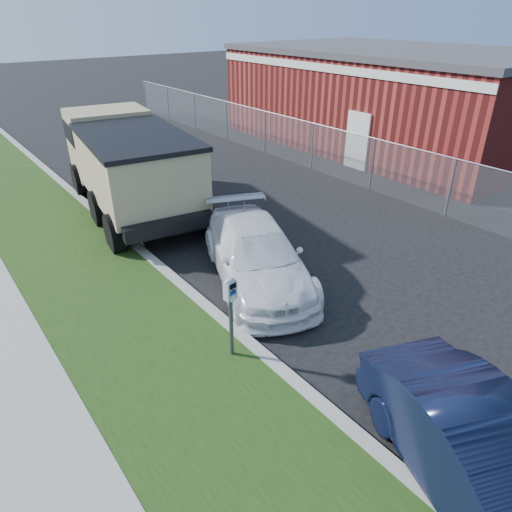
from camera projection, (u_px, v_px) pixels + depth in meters
ground at (332, 294)px, 10.27m from camera, size 120.00×120.00×0.00m
streetside at (50, 343)px, 8.65m from camera, size 6.12×50.00×0.15m
chainlink_fence at (313, 137)px, 17.77m from camera, size 0.06×30.06×30.00m
brick_building at (392, 95)px, 21.27m from camera, size 9.20×14.20×4.17m
parking_meter at (230, 300)px, 7.74m from camera, size 0.23×0.17×1.58m
white_wagon at (255, 253)px, 10.56m from camera, size 3.52×5.02×1.35m
navy_sedan at (483, 460)px, 5.71m from camera, size 2.80×4.31×1.34m
dump_truck at (127, 161)px, 14.02m from camera, size 3.63×7.28×2.74m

